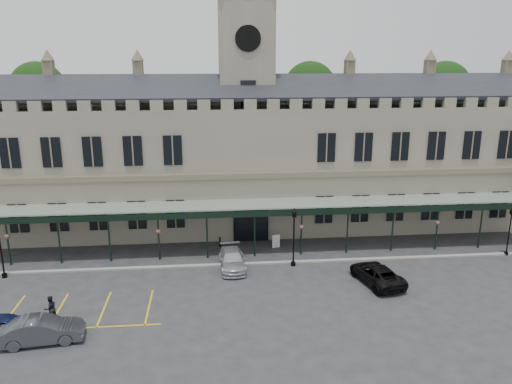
{
  "coord_description": "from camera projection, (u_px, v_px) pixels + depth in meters",
  "views": [
    {
      "loc": [
        -3.67,
        -32.25,
        16.46
      ],
      "look_at": [
        0.0,
        6.0,
        6.0
      ],
      "focal_mm": 35.0,
      "sensor_mm": 36.0,
      "label": 1
    }
  ],
  "objects": [
    {
      "name": "bollard_right",
      "position": [
        301.0,
        242.0,
        44.52
      ],
      "size": [
        0.17,
        0.17,
        0.96
      ],
      "primitive_type": "cylinder",
      "color": "black",
      "rests_on": "ground"
    },
    {
      "name": "car_left_b",
      "position": [
        42.0,
        330.0,
        29.53
      ],
      "size": [
        4.99,
        2.29,
        1.58
      ],
      "primitive_type": "imported",
      "rotation": [
        0.0,
        0.0,
        1.7
      ],
      "color": "#383A40",
      "rests_on": "ground"
    },
    {
      "name": "tree_behind_left",
      "position": [
        38.0,
        91.0,
        54.26
      ],
      "size": [
        6.0,
        6.0,
        16.0
      ],
      "color": "#332314",
      "rests_on": "ground"
    },
    {
      "name": "station_building",
      "position": [
        246.0,
        161.0,
        49.22
      ],
      "size": [
        60.0,
        10.36,
        17.3
      ],
      "color": "slate",
      "rests_on": "ground"
    },
    {
      "name": "lamp_post_mid",
      "position": [
        294.0,
        232.0,
        39.86
      ],
      "size": [
        0.47,
        0.47,
        4.92
      ],
      "color": "black",
      "rests_on": "ground"
    },
    {
      "name": "clock_tower",
      "position": [
        246.0,
        93.0,
        47.56
      ],
      "size": [
        5.6,
        5.6,
        24.8
      ],
      "color": "slate",
      "rests_on": "ground"
    },
    {
      "name": "sign_board",
      "position": [
        276.0,
        241.0,
        44.31
      ],
      "size": [
        0.69,
        0.21,
        1.2
      ],
      "rotation": [
        0.0,
        0.0,
        0.23
      ],
      "color": "black",
      "rests_on": "ground"
    },
    {
      "name": "traffic_cone",
      "position": [
        397.0,
        286.0,
        36.31
      ],
      "size": [
        0.43,
        0.43,
        0.69
      ],
      "rotation": [
        0.0,
        0.0,
        0.02
      ],
      "color": "orange",
      "rests_on": "ground"
    },
    {
      "name": "canopy",
      "position": [
        254.0,
        228.0,
        42.18
      ],
      "size": [
        50.0,
        4.1,
        4.3
      ],
      "color": "#8C9E93",
      "rests_on": "ground"
    },
    {
      "name": "lamp_post_left",
      "position": [
        0.0,
        241.0,
        37.66
      ],
      "size": [
        0.48,
        0.48,
        5.04
      ],
      "color": "black",
      "rests_on": "ground"
    },
    {
      "name": "parking_markings",
      "position": [
        56.0,
        315.0,
        32.91
      ],
      "size": [
        16.0,
        6.0,
        0.01
      ],
      "primitive_type": null,
      "color": "gold",
      "rests_on": "ground"
    },
    {
      "name": "kerb",
      "position": [
        257.0,
        263.0,
        40.91
      ],
      "size": [
        60.0,
        0.4,
        0.12
      ],
      "primitive_type": "cube",
      "color": "gray",
      "rests_on": "ground"
    },
    {
      "name": "tree_behind_mid",
      "position": [
        310.0,
        89.0,
        57.02
      ],
      "size": [
        6.0,
        6.0,
        16.0
      ],
      "color": "#332314",
      "rests_on": "ground"
    },
    {
      "name": "bollard_left",
      "position": [
        220.0,
        242.0,
        44.64
      ],
      "size": [
        0.16,
        0.16,
        0.87
      ],
      "primitive_type": "cylinder",
      "color": "black",
      "rests_on": "ground"
    },
    {
      "name": "ground",
      "position": [
        264.0,
        295.0,
        35.64
      ],
      "size": [
        140.0,
        140.0,
        0.0
      ],
      "primitive_type": "plane",
      "color": "#2B2B2D"
    },
    {
      "name": "car_left_a",
      "position": [
        6.0,
        326.0,
        30.15
      ],
      "size": [
        4.26,
        1.81,
        1.44
      ],
      "primitive_type": "imported",
      "rotation": [
        0.0,
        0.0,
        1.54
      ],
      "color": "#0D193B",
      "rests_on": "ground"
    },
    {
      "name": "lamp_post_right",
      "position": [
        510.0,
        227.0,
        42.16
      ],
      "size": [
        0.41,
        0.41,
        4.3
      ],
      "color": "black",
      "rests_on": "ground"
    },
    {
      "name": "car_taxi",
      "position": [
        232.0,
        260.0,
        40.03
      ],
      "size": [
        2.14,
        4.92,
        1.41
      ],
      "primitive_type": "imported",
      "rotation": [
        0.0,
        0.0,
        0.04
      ],
      "color": "#A7AAAF",
      "rests_on": "ground"
    },
    {
      "name": "person_b",
      "position": [
        50.0,
        308.0,
        31.97
      ],
      "size": [
        1.05,
        1.02,
        1.7
      ],
      "primitive_type": "imported",
      "rotation": [
        0.0,
        0.0,
        3.8
      ],
      "color": "black",
      "rests_on": "ground"
    },
    {
      "name": "tree_behind_right",
      "position": [
        444.0,
        89.0,
        58.5
      ],
      "size": [
        6.0,
        6.0,
        16.0
      ],
      "color": "#332314",
      "rests_on": "ground"
    },
    {
      "name": "car_van",
      "position": [
        377.0,
        274.0,
        37.33
      ],
      "size": [
        3.5,
        5.57,
        1.44
      ],
      "primitive_type": "imported",
      "rotation": [
        0.0,
        0.0,
        3.37
      ],
      "color": "black",
      "rests_on": "ground"
    }
  ]
}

